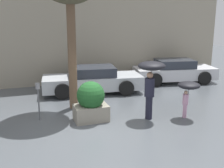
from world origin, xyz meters
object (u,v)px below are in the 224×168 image
object	(u,v)px
person_adult	(151,75)
parking_meter	(38,94)
parked_car_far	(174,71)
planter_box	(91,102)
parked_car_near	(92,80)
person_child	(188,88)

from	to	relation	value
person_adult	parking_meter	world-z (taller)	person_adult
parked_car_far	planter_box	bearing A→B (deg)	135.42
parked_car_near	parking_meter	distance (m)	3.87
person_child	planter_box	bearing A→B (deg)	178.44
person_child	parking_meter	xyz separation A→B (m)	(-4.87, 1.38, -0.13)
planter_box	parked_car_far	xyz separation A→B (m)	(5.61, 4.03, -0.10)
parked_car_far	person_adult	bearing A→B (deg)	150.51
person_adult	parked_car_far	world-z (taller)	person_adult
person_adult	parking_meter	distance (m)	3.81
parked_car_near	person_child	bearing A→B (deg)	-144.46
person_adult	parked_car_near	bearing A→B (deg)	60.36
parked_car_far	parking_meter	bearing A→B (deg)	125.09
person_child	person_adult	bearing A→B (deg)	175.36
planter_box	parked_car_far	distance (m)	6.91
planter_box	parked_car_far	world-z (taller)	planter_box
parked_car_far	person_child	bearing A→B (deg)	163.42
parking_meter	person_adult	bearing A→B (deg)	-15.48
parked_car_near	parking_meter	world-z (taller)	parking_meter
person_child	parked_car_near	xyz separation A→B (m)	(-2.26, 4.20, -0.48)
parking_meter	parked_car_far	bearing A→B (deg)	25.32
planter_box	person_adult	xyz separation A→B (m)	(1.98, -0.41, 0.85)
parked_car_near	parked_car_far	size ratio (longest dim) A/B	1.05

